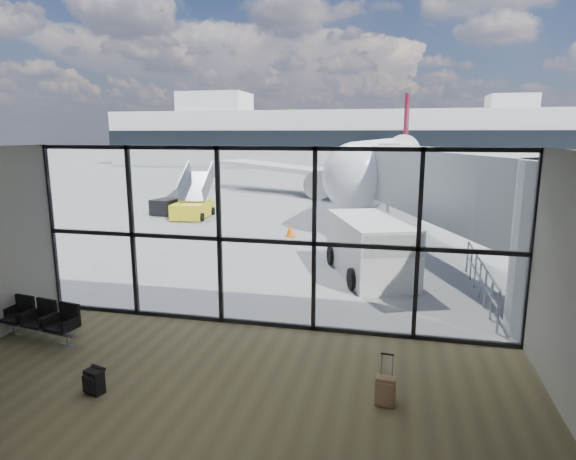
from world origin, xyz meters
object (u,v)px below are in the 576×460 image
at_px(seating_row, 43,317).
at_px(mobile_stairs, 193,207).
at_px(backpack, 94,382).
at_px(service_van, 371,247).
at_px(suitcase, 385,391).
at_px(airliner, 390,161).
at_px(belt_loader, 172,204).

height_order(seating_row, mobile_stairs, mobile_stairs).
height_order(backpack, service_van, service_van).
bearing_deg(suitcase, backpack, -166.93).
bearing_deg(backpack, seating_row, 160.41).
distance_m(suitcase, service_van, 8.11).
xyz_separation_m(backpack, suitcase, (5.31, 0.79, 0.04)).
distance_m(airliner, service_van, 22.16).
bearing_deg(service_van, backpack, -138.01).
distance_m(suitcase, belt_loader, 23.02).
bearing_deg(mobile_stairs, seating_row, -83.47).
xyz_separation_m(airliner, service_van, (-0.22, -22.10, -1.66)).
height_order(airliner, service_van, airliner).
distance_m(backpack, service_van, 9.99).
height_order(backpack, mobile_stairs, mobile_stairs).
bearing_deg(mobile_stairs, backpack, -76.82).
relative_size(seating_row, mobile_stairs, 0.56).
distance_m(suitcase, airliner, 30.25).
height_order(suitcase, mobile_stairs, mobile_stairs).
bearing_deg(airliner, belt_loader, -133.30).
bearing_deg(backpack, mobile_stairs, 124.87).
relative_size(seating_row, suitcase, 2.19).
height_order(seating_row, belt_loader, belt_loader).
bearing_deg(seating_row, suitcase, 0.98).
bearing_deg(belt_loader, service_van, -31.96).
distance_m(airliner, mobile_stairs, 16.73).
bearing_deg(seating_row, belt_loader, 116.02).
bearing_deg(mobile_stairs, airliner, 44.00).
bearing_deg(suitcase, belt_loader, 129.82).
bearing_deg(belt_loader, suitcase, -46.17).
xyz_separation_m(backpack, service_van, (4.61, 8.83, 0.76)).
distance_m(backpack, suitcase, 5.37).
height_order(suitcase, service_van, service_van).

